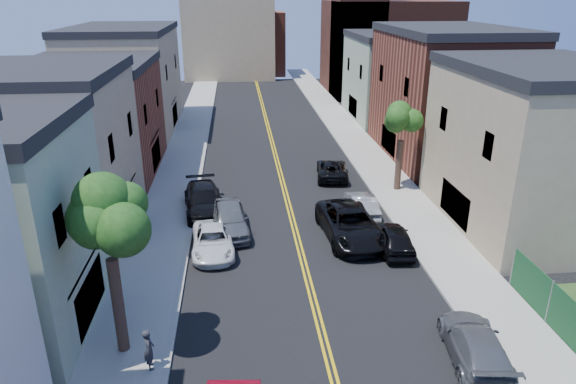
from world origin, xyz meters
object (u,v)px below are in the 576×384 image
object	(u,v)px
grey_car_right	(476,345)
silver_car_right	(362,205)
black_car_left	(203,200)
black_car_right	(394,238)
white_pickup	(213,241)
dark_car_right_far	(332,169)
pedestrian_left	(149,349)
grey_car_left	(230,219)
black_suv_lane	(350,224)

from	to	relation	value
grey_car_right	silver_car_right	xyz separation A→B (m)	(-1.10, 13.93, -0.01)
black_car_left	black_car_right	world-z (taller)	black_car_left
black_car_right	silver_car_right	xyz separation A→B (m)	(-0.67, 4.77, -0.02)
white_pickup	silver_car_right	bearing A→B (deg)	20.87
white_pickup	dark_car_right_far	size ratio (longest dim) A/B	1.00
grey_car_right	pedestrian_left	bearing A→B (deg)	4.79
black_car_right	grey_car_right	bearing A→B (deg)	96.87
grey_car_left	dark_car_right_far	bearing A→B (deg)	44.30
white_pickup	silver_car_right	distance (m)	9.95
silver_car_right	dark_car_right_far	world-z (taller)	silver_car_right
white_pickup	grey_car_right	world-z (taller)	grey_car_right
grey_car_left	pedestrian_left	size ratio (longest dim) A/B	3.04
white_pickup	silver_car_right	xyz separation A→B (m)	(9.11, 4.00, 0.05)
white_pickup	grey_car_right	xyz separation A→B (m)	(10.21, -9.93, 0.05)
black_suv_lane	grey_car_left	bearing A→B (deg)	163.72
black_car_right	dark_car_right_far	world-z (taller)	black_car_right
grey_car_right	silver_car_right	size ratio (longest dim) A/B	1.15
grey_car_right	pedestrian_left	size ratio (longest dim) A/B	2.98
silver_car_right	black_suv_lane	world-z (taller)	black_suv_lane
dark_car_right_far	pedestrian_left	size ratio (longest dim) A/B	2.88
black_car_right	silver_car_right	bearing A→B (deg)	-77.83
grey_car_left	black_suv_lane	xyz separation A→B (m)	(6.80, -1.48, 0.03)
black_car_right	silver_car_right	world-z (taller)	black_car_right
black_car_right	pedestrian_left	distance (m)	14.51
grey_car_right	silver_car_right	bearing A→B (deg)	-77.51
white_pickup	dark_car_right_far	world-z (taller)	same
black_car_right	silver_car_right	size ratio (longest dim) A/B	0.99
black_suv_lane	pedestrian_left	size ratio (longest dim) A/B	3.86
black_car_left	black_suv_lane	bearing A→B (deg)	-35.20
black_car_right	silver_car_right	distance (m)	4.82
pedestrian_left	grey_car_left	bearing A→B (deg)	-30.68
black_car_left	dark_car_right_far	size ratio (longest dim) A/B	1.19
black_car_right	dark_car_right_far	xyz separation A→B (m)	(-1.27, 11.88, -0.06)
black_car_right	white_pickup	bearing A→B (deg)	-0.34
black_car_right	black_suv_lane	world-z (taller)	black_suv_lane
grey_car_left	dark_car_right_far	size ratio (longest dim) A/B	1.05
black_car_right	dark_car_right_far	distance (m)	11.95
pedestrian_left	dark_car_right_far	bearing A→B (deg)	-43.92
black_car_right	pedestrian_left	xyz separation A→B (m)	(-11.77, -8.48, 0.25)
dark_car_right_far	black_suv_lane	xyz separation A→B (m)	(-0.80, -10.24, 0.22)
grey_car_right	white_pickup	bearing A→B (deg)	-36.24
black_car_left	pedestrian_left	world-z (taller)	pedestrian_left
white_pickup	black_suv_lane	xyz separation A→B (m)	(7.71, 0.86, 0.22)
silver_car_right	black_suv_lane	size ratio (longest dim) A/B	0.67
grey_car_right	black_suv_lane	xyz separation A→B (m)	(-2.50, 10.79, 0.17)
black_car_left	grey_car_left	bearing A→B (deg)	-68.32
white_pickup	black_suv_lane	world-z (taller)	black_suv_lane
grey_car_left	black_car_right	distance (m)	9.40
grey_car_left	pedestrian_left	world-z (taller)	pedestrian_left
grey_car_left	dark_car_right_far	world-z (taller)	grey_car_left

